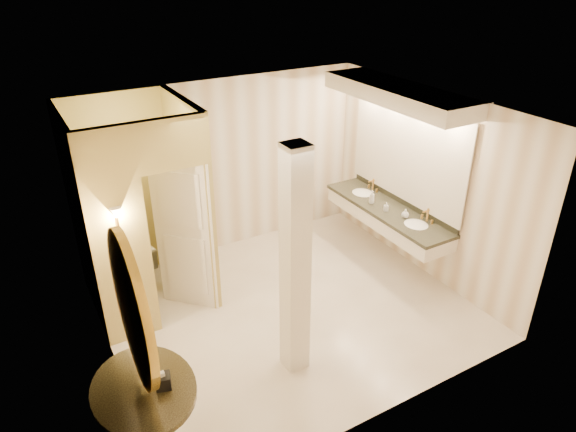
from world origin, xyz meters
name	(u,v)px	position (x,y,z in m)	size (l,w,h in m)	color
floor	(288,309)	(0.00, 0.00, 0.00)	(4.50, 4.50, 0.00)	white
ceiling	(289,113)	(0.00, 0.00, 2.70)	(4.50, 4.50, 0.00)	silver
wall_back	(223,168)	(0.00, 2.00, 1.35)	(4.50, 0.02, 2.70)	white
wall_front	(396,308)	(0.00, -2.00, 1.35)	(4.50, 0.02, 2.70)	white
wall_left	(100,271)	(-2.25, 0.00, 1.35)	(0.02, 4.00, 2.70)	white
wall_right	(425,184)	(2.25, 0.00, 1.35)	(0.02, 4.00, 2.70)	white
toilet_closet	(173,208)	(-1.14, 0.96, 1.39)	(1.50, 1.55, 2.70)	#CFC26C
wall_sconce	(116,215)	(-1.93, 0.43, 1.73)	(0.14, 0.14, 0.42)	gold
vanity	(394,160)	(1.98, 0.40, 1.63)	(0.75, 2.47, 2.09)	white
console_shelf	(138,345)	(-2.21, -1.31, 1.35)	(1.13, 1.13, 2.01)	black
pillar	(295,266)	(-0.45, -0.92, 1.35)	(0.25, 0.25, 2.70)	white
tissue_box	(163,381)	(-2.07, -1.39, 0.94)	(0.13, 0.13, 0.13)	black
toilet	(136,265)	(-1.59, 1.56, 0.35)	(0.39, 0.68, 0.69)	white
soap_bottle_a	(386,207)	(1.86, 0.33, 0.94)	(0.06, 0.06, 0.13)	beige
soap_bottle_b	(405,213)	(1.95, 0.02, 0.94)	(0.10, 0.10, 0.13)	silver
soap_bottle_c	(372,197)	(1.83, 0.64, 0.98)	(0.08, 0.08, 0.21)	#C6B28C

